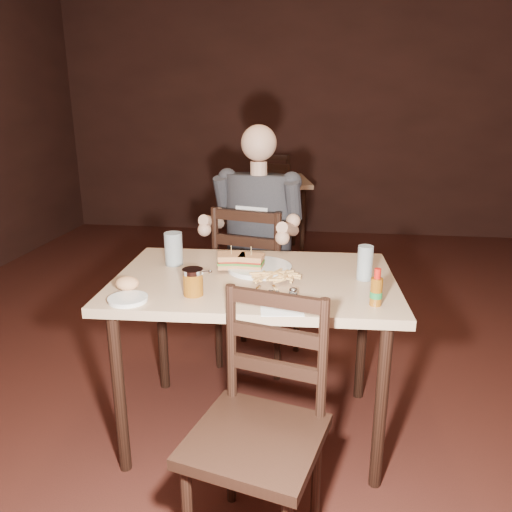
# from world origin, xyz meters

# --- Properties ---
(room_shell) EXTENTS (7.00, 7.00, 7.00)m
(room_shell) POSITION_xyz_m (0.00, 0.00, 1.40)
(room_shell) COLOR black
(room_shell) RESTS_ON ground
(main_table) EXTENTS (1.24, 0.85, 0.77)m
(main_table) POSITION_xyz_m (-0.28, -0.35, 0.69)
(main_table) COLOR tan
(main_table) RESTS_ON ground
(bg_table) EXTENTS (0.93, 0.93, 0.77)m
(bg_table) POSITION_xyz_m (-0.54, 2.50, 0.68)
(bg_table) COLOR tan
(bg_table) RESTS_ON ground
(chair_far) EXTENTS (0.55, 0.58, 0.96)m
(chair_far) POSITION_xyz_m (-0.35, 0.33, 0.48)
(chair_far) COLOR black
(chair_far) RESTS_ON ground
(chair_near) EXTENTS (0.51, 0.54, 0.89)m
(chair_near) POSITION_xyz_m (-0.19, -1.01, 0.45)
(chair_near) COLOR black
(chair_near) RESTS_ON ground
(bg_chair_far) EXTENTS (0.46, 0.50, 0.98)m
(bg_chair_far) POSITION_xyz_m (-0.54, 3.05, 0.49)
(bg_chair_far) COLOR black
(bg_chair_far) RESTS_ON ground
(bg_chair_near) EXTENTS (0.59, 0.62, 0.97)m
(bg_chair_near) POSITION_xyz_m (-0.54, 1.95, 0.49)
(bg_chair_near) COLOR black
(bg_chair_near) RESTS_ON ground
(diner) EXTENTS (0.60, 0.52, 0.89)m
(diner) POSITION_xyz_m (-0.36, 0.29, 0.94)
(diner) COLOR #302F34
(diner) RESTS_ON chair_far
(dinner_plate) EXTENTS (0.29, 0.29, 0.02)m
(dinner_plate) POSITION_xyz_m (-0.27, -0.25, 0.78)
(dinner_plate) COLOR white
(dinner_plate) RESTS_ON main_table
(sandwich_left) EXTENTS (0.14, 0.12, 0.10)m
(sandwich_left) POSITION_xyz_m (-0.40, -0.27, 0.84)
(sandwich_left) COLOR tan
(sandwich_left) RESTS_ON dinner_plate
(sandwich_right) EXTENTS (0.11, 0.10, 0.09)m
(sandwich_right) POSITION_xyz_m (-0.31, -0.28, 0.83)
(sandwich_right) COLOR tan
(sandwich_right) RESTS_ON dinner_plate
(fries_pile) EXTENTS (0.25, 0.18, 0.04)m
(fries_pile) POSITION_xyz_m (-0.19, -0.41, 0.80)
(fries_pile) COLOR #D9A253
(fries_pile) RESTS_ON dinner_plate
(ketchup_dollop) EXTENTS (0.05, 0.05, 0.01)m
(ketchup_dollop) POSITION_xyz_m (-0.15, -0.39, 0.79)
(ketchup_dollop) COLOR maroon
(ketchup_dollop) RESTS_ON dinner_plate
(glass_left) EXTENTS (0.09, 0.09, 0.15)m
(glass_left) POSITION_xyz_m (-0.68, -0.23, 0.85)
(glass_left) COLOR silver
(glass_left) RESTS_ON main_table
(glass_right) EXTENTS (0.07, 0.07, 0.15)m
(glass_right) POSITION_xyz_m (0.18, -0.32, 0.84)
(glass_right) COLOR silver
(glass_right) RESTS_ON main_table
(hot_sauce) EXTENTS (0.05, 0.05, 0.14)m
(hot_sauce) POSITION_xyz_m (0.21, -0.60, 0.84)
(hot_sauce) COLOR brown
(hot_sauce) RESTS_ON main_table
(salt_shaker) EXTENTS (0.03, 0.03, 0.05)m
(salt_shaker) POSITION_xyz_m (-0.18, -0.65, 0.80)
(salt_shaker) COLOR white
(salt_shaker) RESTS_ON main_table
(pepper_shaker) EXTENTS (0.03, 0.03, 0.06)m
(pepper_shaker) POSITION_xyz_m (-0.10, -0.62, 0.80)
(pepper_shaker) COLOR #38332D
(pepper_shaker) RESTS_ON main_table
(syrup_dispenser) EXTENTS (0.09, 0.09, 0.11)m
(syrup_dispenser) POSITION_xyz_m (-0.49, -0.59, 0.82)
(syrup_dispenser) COLOR brown
(syrup_dispenser) RESTS_ON main_table
(napkin) EXTENTS (0.17, 0.17, 0.00)m
(napkin) POSITION_xyz_m (-0.14, -0.68, 0.77)
(napkin) COLOR white
(napkin) RESTS_ON main_table
(knife) EXTENTS (0.09, 0.21, 0.01)m
(knife) POSITION_xyz_m (-0.16, -0.56, 0.78)
(knife) COLOR silver
(knife) RESTS_ON napkin
(fork) EXTENTS (0.05, 0.15, 0.00)m
(fork) POSITION_xyz_m (-0.27, -0.54, 0.78)
(fork) COLOR silver
(fork) RESTS_ON napkin
(side_plate) EXTENTS (0.15, 0.15, 0.01)m
(side_plate) POSITION_xyz_m (-0.73, -0.68, 0.78)
(side_plate) COLOR white
(side_plate) RESTS_ON main_table
(bread_roll) EXTENTS (0.10, 0.08, 0.06)m
(bread_roll) POSITION_xyz_m (-0.76, -0.60, 0.81)
(bread_roll) COLOR tan
(bread_roll) RESTS_ON side_plate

